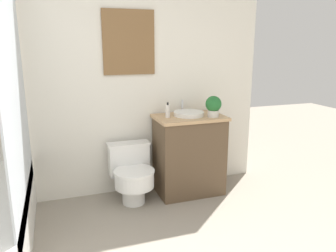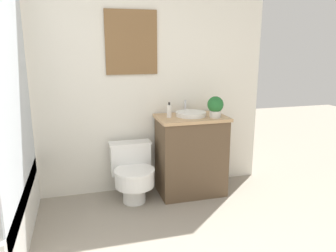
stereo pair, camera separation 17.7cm
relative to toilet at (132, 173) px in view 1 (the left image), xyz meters
The scene contains 6 objects.
wall_back 1.06m from the toilet, 137.36° to the left, with size 3.49×0.07×2.50m.
toilet is the anchor object (origin of this frame).
vanity 0.60m from the toilet, ahead, with size 0.67×0.45×0.79m.
sink 0.80m from the toilet, ahead, with size 0.30×0.33×0.13m.
soap_bottle 0.68m from the toilet, ahead, with size 0.04×0.04×0.15m.
potted_plant 1.01m from the toilet, ahead, with size 0.15×0.15×0.20m.
Camera 1 is at (-0.32, -0.78, 1.46)m, focal length 35.00 mm.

